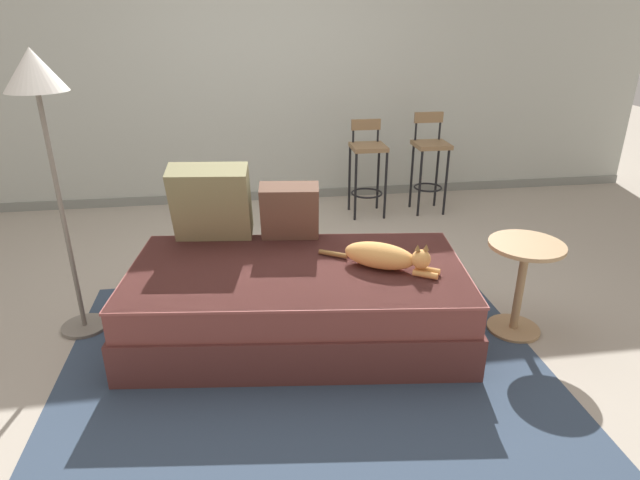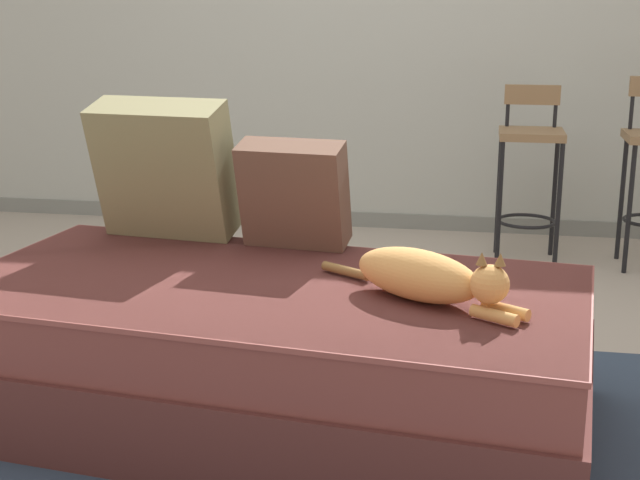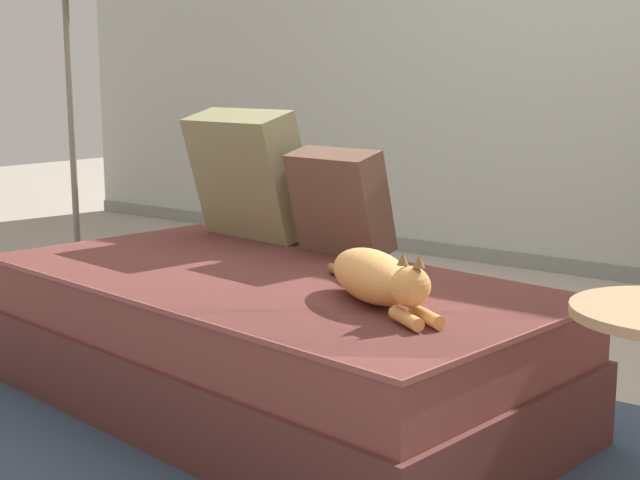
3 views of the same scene
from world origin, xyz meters
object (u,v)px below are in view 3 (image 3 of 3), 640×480
at_px(throw_pillow_corner, 249,174).
at_px(cat, 377,278).
at_px(couch, 266,341).
at_px(throw_pillow_middle, 340,202).
at_px(floor_lamp, 65,3).

height_order(throw_pillow_corner, cat, throw_pillow_corner).
distance_m(couch, cat, 0.59).
bearing_deg(throw_pillow_corner, cat, -29.64).
height_order(throw_pillow_corner, throw_pillow_middle, throw_pillow_corner).
xyz_separation_m(throw_pillow_middle, cat, (0.50, -0.51, -0.12)).
xyz_separation_m(couch, throw_pillow_corner, (-0.49, 0.47, 0.49)).
distance_m(throw_pillow_corner, floor_lamp, 1.10).
height_order(couch, cat, cat).
relative_size(cat, floor_lamp, 0.39).
height_order(throw_pillow_corner, floor_lamp, floor_lamp).
bearing_deg(throw_pillow_middle, floor_lamp, -173.27).
relative_size(throw_pillow_corner, floor_lamp, 0.31).
relative_size(throw_pillow_corner, cat, 0.81).
bearing_deg(floor_lamp, throw_pillow_corner, 14.56).
bearing_deg(throw_pillow_corner, floor_lamp, -165.44).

